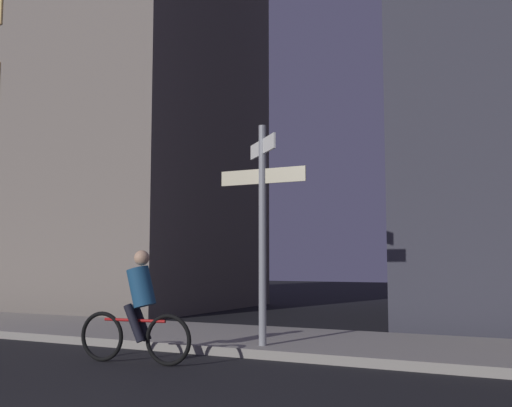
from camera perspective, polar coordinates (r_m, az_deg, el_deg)
The scene contains 4 objects.
sidewalk_kerb at distance 10.46m, azimuth 7.57°, elevation -12.98°, with size 40.00×3.11×0.14m, color gray.
signpost at distance 9.70m, azimuth 0.61°, elevation -1.01°, with size 1.50×0.84×3.50m.
cyclist at distance 8.99m, azimuth -11.01°, elevation -9.83°, with size 1.82×0.36×1.61m.
building_left_block at distance 22.50m, azimuth -16.83°, elevation 10.10°, with size 11.94×6.89×14.80m.
Camera 1 is at (3.44, -2.64, 1.44)m, focal length 42.71 mm.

